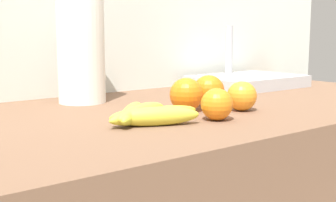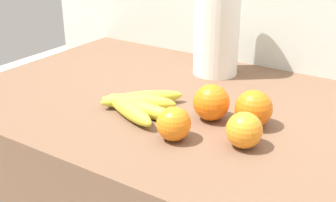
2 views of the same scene
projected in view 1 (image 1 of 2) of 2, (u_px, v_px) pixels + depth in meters
The scene contains 8 objects.
wall_back at pixel (123, 155), 1.43m from camera, with size 1.80×0.06×1.30m, color silver.
banana_bunch at pixel (146, 114), 0.89m from camera, with size 0.21×0.19×0.04m.
orange_center at pixel (186, 95), 1.02m from camera, with size 0.08×0.08×0.08m, color orange.
orange_front at pixel (242, 96), 1.03m from camera, with size 0.07×0.07×0.07m, color orange.
orange_back_right at pixel (217, 104), 0.92m from camera, with size 0.07×0.07×0.07m, color orange.
orange_right at pixel (209, 91), 1.09m from camera, with size 0.08×0.08×0.08m, color orange.
paper_towel_roll at pixel (81, 48), 1.14m from camera, with size 0.12×0.12×0.30m.
sink_basin at pixel (247, 80), 1.47m from camera, with size 0.34×0.25×0.20m.
Camera 1 is at (-0.73, -0.83, 1.04)m, focal length 48.74 mm.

